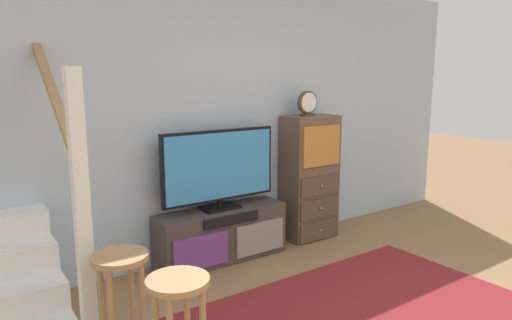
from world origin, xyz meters
TOP-DOWN VIEW (x-y plane):
  - back_wall at (0.00, 2.46)m, footprint 6.40×0.12m
  - media_console at (-0.30, 2.19)m, footprint 1.28×0.38m
  - television at (-0.30, 2.22)m, footprint 1.17×0.22m
  - side_cabinet at (0.81, 2.20)m, footprint 0.58×0.38m
  - desk_clock at (0.75, 2.19)m, footprint 0.24×0.08m
  - bar_stool_near at (-1.47, 0.67)m, footprint 0.34×0.34m
  - bar_stool_far at (-1.61, 1.16)m, footprint 0.34×0.34m

SIDE VIEW (x-z plane):
  - media_console at x=-0.30m, z-range 0.00..0.50m
  - bar_stool_near at x=-1.47m, z-range 0.17..0.87m
  - bar_stool_far at x=-1.61m, z-range 0.17..0.87m
  - side_cabinet at x=0.81m, z-range 0.00..1.33m
  - television at x=-0.30m, z-range 0.53..1.28m
  - back_wall at x=0.00m, z-range 0.00..2.70m
  - desk_clock at x=0.75m, z-range 1.33..1.59m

